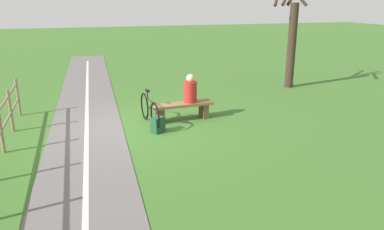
{
  "coord_description": "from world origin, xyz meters",
  "views": [
    {
      "loc": [
        1.13,
        9.43,
        3.24
      ],
      "look_at": [
        -1.18,
        2.18,
        0.89
      ],
      "focal_mm": 34.86,
      "sensor_mm": 36.0,
      "label": 1
    }
  ],
  "objects": [
    {
      "name": "path_centre_line",
      "position": [
        1.17,
        4.0,
        0.02
      ],
      "size": [
        1.63,
        31.97,
        0.0
      ],
      "primitive_type": "cube",
      "rotation": [
        0.0,
        0.0,
        -0.05
      ],
      "color": "silver",
      "rests_on": "paved_path"
    },
    {
      "name": "paved_path",
      "position": [
        1.17,
        4.0,
        0.01
      ],
      "size": [
        3.57,
        36.05,
        0.02
      ],
      "primitive_type": "cube",
      "rotation": [
        0.0,
        0.0,
        -0.05
      ],
      "color": "#66605E",
      "rests_on": "ground_plane"
    },
    {
      "name": "bicycle",
      "position": [
        -0.7,
        -0.1,
        0.4
      ],
      "size": [
        0.17,
        1.81,
        0.93
      ],
      "rotation": [
        0.0,
        0.0,
        1.64
      ],
      "color": "black",
      "rests_on": "ground_plane"
    },
    {
      "name": "person_seated",
      "position": [
        -1.9,
        -0.24,
        0.83
      ],
      "size": [
        0.38,
        0.38,
        0.8
      ],
      "rotation": [
        0.0,
        0.0,
        0.07
      ],
      "color": "#B2231E",
      "rests_on": "bench"
    },
    {
      "name": "backpack",
      "position": [
        -0.77,
        0.59,
        0.2
      ],
      "size": [
        0.4,
        0.37,
        0.4
      ],
      "rotation": [
        0.0,
        0.0,
        3.76
      ],
      "color": "#1E4C2D",
      "rests_on": "ground_plane"
    },
    {
      "name": "tree_far_right",
      "position": [
        -6.73,
        -2.99,
        1.89
      ],
      "size": [
        1.28,
        1.78,
        4.18
      ],
      "color": "#38281E",
      "rests_on": "ground_plane"
    },
    {
      "name": "bench",
      "position": [
        -1.66,
        -0.22,
        0.34
      ],
      "size": [
        1.77,
        0.55,
        0.49
      ],
      "rotation": [
        0.0,
        0.0,
        0.07
      ],
      "color": "brown",
      "rests_on": "ground_plane"
    },
    {
      "name": "ground_plane",
      "position": [
        0.0,
        0.0,
        0.0
      ],
      "size": [
        80.0,
        80.0,
        0.0
      ],
      "primitive_type": "plane",
      "color": "#3D6B28"
    }
  ]
}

